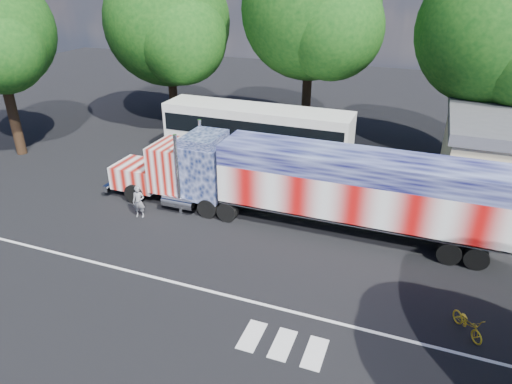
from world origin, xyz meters
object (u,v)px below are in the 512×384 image
(semi_truck, at_px, (306,183))
(tree_nw_a, at_px, (169,23))
(coach_bus, at_px, (257,133))
(bicycle, at_px, (468,324))
(tree_ne_a, at_px, (496,32))
(woman, at_px, (139,202))
(tree_n_mid, at_px, (313,10))

(semi_truck, bearing_deg, tree_nw_a, 140.04)
(semi_truck, height_order, coach_bus, semi_truck)
(bicycle, xyz_separation_m, tree_ne_a, (0.49, 16.91, 8.46))
(semi_truck, distance_m, tree_nw_a, 20.20)
(coach_bus, height_order, tree_ne_a, tree_ne_a)
(semi_truck, relative_size, bicycle, 13.06)
(tree_ne_a, xyz_separation_m, tree_nw_a, (-23.12, 1.23, -0.43))
(woman, distance_m, bicycle, 16.80)
(semi_truck, xyz_separation_m, tree_n_mid, (-3.44, 13.26, 7.28))
(coach_bus, distance_m, tree_n_mid, 9.78)
(woman, xyz_separation_m, tree_nw_a, (-6.17, 14.85, 7.55))
(coach_bus, xyz_separation_m, bicycle, (13.44, -13.35, -1.55))
(coach_bus, xyz_separation_m, tree_ne_a, (13.93, 3.56, 6.91))
(coach_bus, bearing_deg, tree_nw_a, 152.48)
(bicycle, bearing_deg, tree_nw_a, 106.70)
(tree_n_mid, bearing_deg, woman, -108.13)
(woman, xyz_separation_m, tree_n_mid, (5.15, 15.74, 8.74))
(coach_bus, relative_size, woman, 7.20)
(woman, xyz_separation_m, bicycle, (16.47, -3.29, -0.48))
(woman, distance_m, tree_n_mid, 18.73)
(tree_ne_a, relative_size, tree_nw_a, 1.00)
(coach_bus, bearing_deg, tree_n_mid, 69.46)
(coach_bus, bearing_deg, woman, -106.74)
(coach_bus, height_order, woman, coach_bus)
(tree_ne_a, bearing_deg, semi_truck, -126.89)
(tree_n_mid, relative_size, tree_nw_a, 1.09)
(semi_truck, xyz_separation_m, coach_bus, (-5.57, 7.58, -0.39))
(tree_ne_a, bearing_deg, coach_bus, -165.66)
(tree_n_mid, bearing_deg, tree_nw_a, -175.49)
(semi_truck, xyz_separation_m, tree_nw_a, (-14.76, 12.37, 6.09))
(semi_truck, distance_m, bicycle, 9.95)
(coach_bus, xyz_separation_m, tree_nw_a, (-9.19, 4.79, 6.48))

